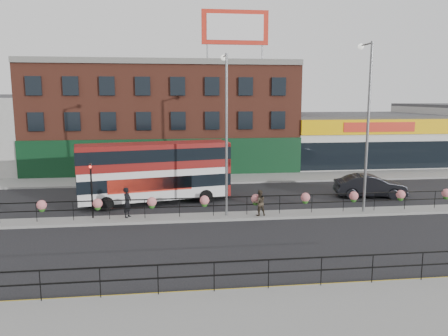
{
  "coord_description": "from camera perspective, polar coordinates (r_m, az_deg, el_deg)",
  "views": [
    {
      "loc": [
        -3.49,
        -24.88,
        7.1
      ],
      "look_at": [
        0.0,
        3.0,
        2.5
      ],
      "focal_mm": 35.0,
      "sensor_mm": 36.0,
      "label": 1
    }
  ],
  "objects": [
    {
      "name": "median",
      "position": [
        26.09,
        0.82,
        -6.33
      ],
      "size": [
        60.0,
        1.6,
        0.15
      ],
      "primitive_type": "cube",
      "color": "gray",
      "rests_on": "ground"
    },
    {
      "name": "pedestrian_b",
      "position": [
        25.88,
        4.64,
        -4.56
      ],
      "size": [
        0.88,
        0.76,
        1.53
      ],
      "primitive_type": "imported",
      "rotation": [
        0.0,
        0.0,
        3.26
      ],
      "color": "#372D22",
      "rests_on": "median"
    },
    {
      "name": "supermarket",
      "position": [
        49.04,
        16.35,
        3.72
      ],
      "size": [
        15.0,
        12.25,
        5.3
      ],
      "color": "silver",
      "rests_on": "ground"
    },
    {
      "name": "ground",
      "position": [
        26.11,
        0.82,
        -6.48
      ],
      "size": [
        120.0,
        120.0,
        0.0
      ],
      "primitive_type": "plane",
      "color": "black",
      "rests_on": "ground"
    },
    {
      "name": "pedestrian_a",
      "position": [
        26.03,
        -12.52,
        -4.41
      ],
      "size": [
        0.94,
        0.88,
        1.76
      ],
      "primitive_type": "imported",
      "rotation": [
        0.0,
        0.0,
        1.18
      ],
      "color": "black",
      "rests_on": "median"
    },
    {
      "name": "billboard",
      "position": [
        40.77,
        1.46,
        17.88
      ],
      "size": [
        6.0,
        0.29,
        4.4
      ],
      "color": "red",
      "rests_on": "brick_building"
    },
    {
      "name": "south_pavement",
      "position": [
        15.08,
        7.5,
        -18.56
      ],
      "size": [
        60.0,
        4.0,
        0.15
      ],
      "primitive_type": "cube",
      "color": "gray",
      "rests_on": "ground"
    },
    {
      "name": "north_pavement",
      "position": [
        37.71,
        -1.7,
        -1.44
      ],
      "size": [
        60.0,
        4.0,
        0.15
      ],
      "primitive_type": "cube",
      "color": "gray",
      "rests_on": "ground"
    },
    {
      "name": "car",
      "position": [
        32.84,
        18.54,
        -2.23
      ],
      "size": [
        3.25,
        5.45,
        1.62
      ],
      "primitive_type": "imported",
      "rotation": [
        0.0,
        0.0,
        1.41
      ],
      "color": "black",
      "rests_on": "ground"
    },
    {
      "name": "yellow_line_inner",
      "position": [
        17.12,
        5.49,
        -15.24
      ],
      "size": [
        60.0,
        0.1,
        0.01
      ],
      "primitive_type": "cube",
      "color": "gold",
      "rests_on": "ground"
    },
    {
      "name": "south_railing",
      "position": [
        16.08,
        -1.3,
        -13.16
      ],
      "size": [
        20.04,
        0.05,
        1.12
      ],
      "color": "black",
      "rests_on": "south_pavement"
    },
    {
      "name": "yellow_line_outer",
      "position": [
        16.96,
        5.62,
        -15.49
      ],
      "size": [
        60.0,
        0.1,
        0.01
      ],
      "primitive_type": "cube",
      "color": "gold",
      "rests_on": "ground"
    },
    {
      "name": "double_decker_bus",
      "position": [
        29.53,
        -9.0,
        0.21
      ],
      "size": [
        10.32,
        4.33,
        4.06
      ],
      "color": "silver",
      "rests_on": "ground"
    },
    {
      "name": "brick_building",
      "position": [
        44.89,
        -7.84,
        6.69
      ],
      "size": [
        25.0,
        12.21,
        10.3
      ],
      "color": "brown",
      "rests_on": "ground"
    },
    {
      "name": "lamp_column_west",
      "position": [
        25.39,
        0.26,
        6.18
      ],
      "size": [
        0.34,
        1.65,
        9.4
      ],
      "color": "slate",
      "rests_on": "median"
    },
    {
      "name": "lamp_column_east",
      "position": [
        27.61,
        18.13,
        6.91
      ],
      "size": [
        0.36,
        1.78,
        10.16
      ],
      "color": "slate",
      "rests_on": "median"
    },
    {
      "name": "median_railing",
      "position": [
        25.84,
        0.83,
        -4.25
      ],
      "size": [
        30.04,
        0.56,
        1.23
      ],
      "color": "black",
      "rests_on": "median"
    },
    {
      "name": "traffic_light_median",
      "position": [
        26.09,
        -16.97,
        -1.34
      ],
      "size": [
        0.15,
        0.28,
        3.65
      ],
      "color": "black",
      "rests_on": "median"
    }
  ]
}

